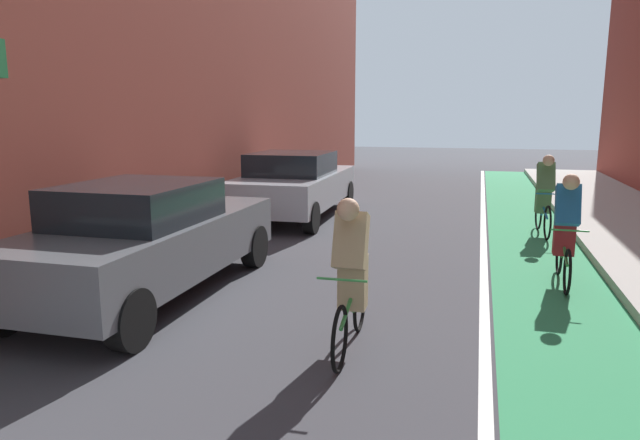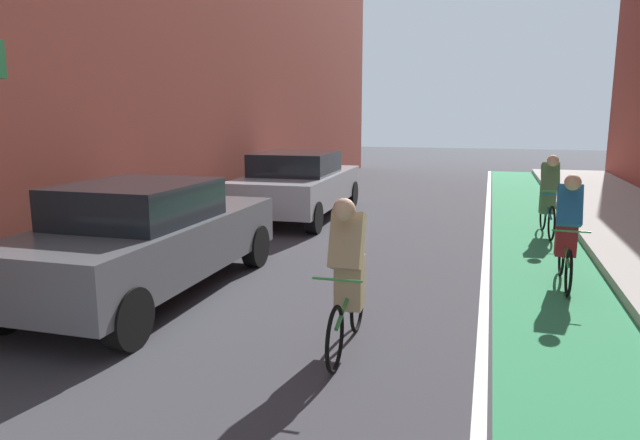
% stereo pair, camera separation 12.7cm
% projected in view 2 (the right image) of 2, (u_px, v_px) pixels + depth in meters
% --- Properties ---
extents(ground_plane, '(70.86, 70.86, 0.00)m').
position_uv_depth(ground_plane, '(346.00, 290.00, 7.83)').
color(ground_plane, '#38383D').
extents(bike_lane_paint, '(1.60, 32.21, 0.00)m').
position_uv_depth(bike_lane_paint, '(545.00, 268.00, 8.94)').
color(bike_lane_paint, '#2D8451').
rests_on(bike_lane_paint, ground).
extents(lane_divider_stripe, '(0.12, 32.21, 0.00)m').
position_uv_depth(lane_divider_stripe, '(486.00, 264.00, 9.19)').
color(lane_divider_stripe, white).
rests_on(lane_divider_stripe, ground).
extents(parked_sedan_gray, '(1.87, 4.51, 1.53)m').
position_uv_depth(parked_sedan_gray, '(147.00, 237.00, 7.49)').
color(parked_sedan_gray, '#595B60').
rests_on(parked_sedan_gray, ground).
extents(parked_sedan_silver, '(2.11, 4.81, 1.53)m').
position_uv_depth(parked_sedan_silver, '(298.00, 184.00, 13.32)').
color(parked_sedan_silver, '#9EA0A8').
rests_on(parked_sedan_silver, ground).
extents(cyclist_mid, '(0.48, 1.69, 1.60)m').
position_uv_depth(cyclist_mid, '(348.00, 273.00, 5.71)').
color(cyclist_mid, black).
rests_on(cyclist_mid, ground).
extents(cyclist_trailing, '(0.48, 1.68, 1.60)m').
position_uv_depth(cyclist_trailing, '(567.00, 229.00, 7.92)').
color(cyclist_trailing, black).
rests_on(cyclist_trailing, ground).
extents(cyclist_far, '(0.48, 1.72, 1.62)m').
position_uv_depth(cyclist_far, '(549.00, 195.00, 11.25)').
color(cyclist_far, black).
rests_on(cyclist_far, ground).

